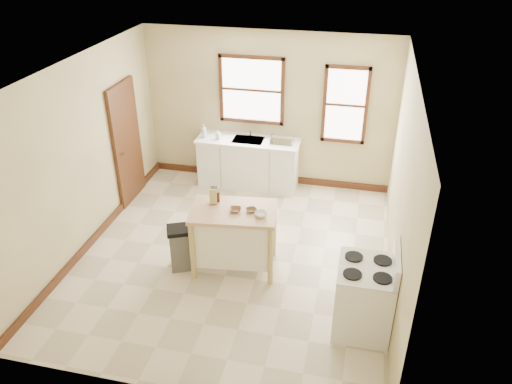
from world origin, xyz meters
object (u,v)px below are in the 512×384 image
(soap_bottle_a, at_px, (204,131))
(kitchen_island, at_px, (234,239))
(soap_bottle_b, at_px, (218,135))
(trash_bin, at_px, (181,248))
(pepper_grinder, at_px, (218,197))
(bowl_c, at_px, (261,214))
(bowl_b, at_px, (251,210))
(dish_rack, at_px, (282,140))
(bowl_a, at_px, (235,210))
(knife_block, at_px, (213,197))
(gas_stove, at_px, (365,289))

(soap_bottle_a, distance_m, kitchen_island, 2.72)
(soap_bottle_b, bearing_deg, trash_bin, -84.13)
(soap_bottle_b, bearing_deg, soap_bottle_a, 177.08)
(soap_bottle_a, distance_m, trash_bin, 2.70)
(pepper_grinder, height_order, bowl_c, pepper_grinder)
(kitchen_island, xyz_separation_m, pepper_grinder, (-0.27, 0.17, 0.55))
(pepper_grinder, distance_m, bowl_c, 0.70)
(soap_bottle_b, distance_m, pepper_grinder, 2.28)
(bowl_b, bearing_deg, bowl_c, -30.41)
(kitchen_island, height_order, bowl_b, bowl_b)
(pepper_grinder, bearing_deg, dish_rack, 77.57)
(pepper_grinder, bearing_deg, soap_bottle_a, 112.69)
(soap_bottle_a, bearing_deg, soap_bottle_b, -14.91)
(soap_bottle_b, relative_size, bowl_a, 1.06)
(soap_bottle_b, height_order, bowl_b, soap_bottle_b)
(bowl_c, bearing_deg, trash_bin, -174.03)
(dish_rack, height_order, bowl_b, dish_rack)
(bowl_c, bearing_deg, soap_bottle_a, 122.86)
(bowl_a, height_order, bowl_b, bowl_a)
(bowl_a, bearing_deg, bowl_c, -7.40)
(knife_block, relative_size, gas_stove, 0.17)
(bowl_a, bearing_deg, bowl_b, 10.91)
(soap_bottle_b, xyz_separation_m, bowl_a, (0.94, -2.38, -0.03))
(soap_bottle_a, height_order, trash_bin, soap_bottle_a)
(soap_bottle_b, relative_size, bowl_b, 1.18)
(bowl_c, relative_size, trash_bin, 0.25)
(kitchen_island, bearing_deg, gas_stove, -31.17)
(knife_block, xyz_separation_m, bowl_a, (0.35, -0.14, -0.08))
(soap_bottle_a, bearing_deg, kitchen_island, -73.62)
(soap_bottle_b, bearing_deg, kitchen_island, -66.90)
(bowl_b, bearing_deg, gas_stove, -27.84)
(kitchen_island, distance_m, trash_bin, 0.77)
(soap_bottle_a, height_order, soap_bottle_b, soap_bottle_a)
(bowl_b, distance_m, bowl_c, 0.18)
(dish_rack, distance_m, trash_bin, 2.88)
(knife_block, bearing_deg, kitchen_island, -35.41)
(dish_rack, relative_size, kitchen_island, 0.36)
(pepper_grinder, relative_size, bowl_a, 0.91)
(gas_stove, bearing_deg, dish_rack, 115.92)
(knife_block, bearing_deg, trash_bin, -158.77)
(soap_bottle_b, distance_m, knife_block, 2.32)
(bowl_a, bearing_deg, soap_bottle_b, 111.67)
(kitchen_island, bearing_deg, dish_rack, 77.40)
(bowl_b, relative_size, trash_bin, 0.22)
(bowl_a, bearing_deg, knife_block, 158.25)
(knife_block, bearing_deg, soap_bottle_b, 89.68)
(soap_bottle_a, height_order, bowl_c, soap_bottle_a)
(bowl_c, bearing_deg, dish_rack, 93.55)
(soap_bottle_a, xyz_separation_m, trash_bin, (0.45, -2.57, -0.71))
(knife_block, distance_m, pepper_grinder, 0.08)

